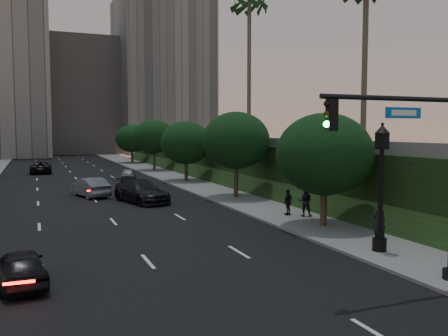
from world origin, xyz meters
name	(u,v)px	position (x,y,z in m)	size (l,w,h in m)	color
ground	(184,304)	(0.00, 0.00, 0.00)	(160.00, 160.00, 0.00)	black
road_surface	(86,190)	(0.00, 30.00, 0.01)	(16.00, 140.00, 0.02)	black
sidewalk_right	(195,184)	(10.25, 30.00, 0.07)	(4.50, 140.00, 0.15)	slate
embankment	(310,163)	(22.00, 28.00, 2.00)	(18.00, 90.00, 4.00)	black
parapet_wall	(234,140)	(13.50, 28.00, 4.35)	(0.35, 90.00, 0.70)	slate
office_block_mid	(80,97)	(6.00, 102.00, 13.00)	(22.00, 18.00, 26.00)	#A69E98
office_block_right	(162,76)	(24.00, 96.00, 18.00)	(20.00, 22.00, 36.00)	gray
tree_right_a	(324,154)	(10.30, 8.00, 4.02)	(5.20, 5.20, 6.24)	#38281C
tree_right_b	(236,141)	(10.30, 20.00, 4.52)	(5.20, 5.20, 6.74)	#38281C
tree_right_c	(186,143)	(10.30, 33.00, 4.02)	(5.20, 5.20, 6.24)	#38281C
tree_right_d	(154,136)	(10.30, 47.00, 4.52)	(5.20, 5.20, 6.74)	#38281C
tree_right_e	(132,138)	(10.30, 62.00, 4.02)	(5.20, 5.20, 6.24)	#38281C
palm_far	(249,5)	(16.00, 30.00, 17.64)	(3.20, 3.20, 15.50)	#4C4233
traffic_signal_mast	(430,179)	(8.07, -1.53, 3.67)	(5.68, 0.56, 7.00)	black
street_lamp	(381,193)	(9.49, 2.53, 2.63)	(0.64, 0.64, 5.62)	black
sedan_near_left	(21,267)	(-4.66, 3.71, 0.64)	(1.51, 3.76, 1.28)	black
sedan_mid_left	(90,187)	(-0.11, 25.29, 0.77)	(1.64, 4.69, 1.55)	slate
sedan_far_left	(41,167)	(-3.48, 48.79, 0.74)	(2.46, 5.34, 1.48)	black
sedan_near_right	(141,191)	(3.07, 20.77, 0.83)	(2.32, 5.70, 1.65)	black
sedan_far_right	(128,174)	(4.98, 36.66, 0.64)	(1.51, 3.76, 1.28)	slate
pedestrian_a	(379,221)	(10.79, 4.15, 1.05)	(0.66, 0.43, 1.80)	black
pedestrian_b	(305,201)	(10.87, 10.82, 1.05)	(0.88, 0.68, 1.81)	black
pedestrian_c	(288,202)	(10.17, 11.62, 0.94)	(0.92, 0.38, 1.57)	black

